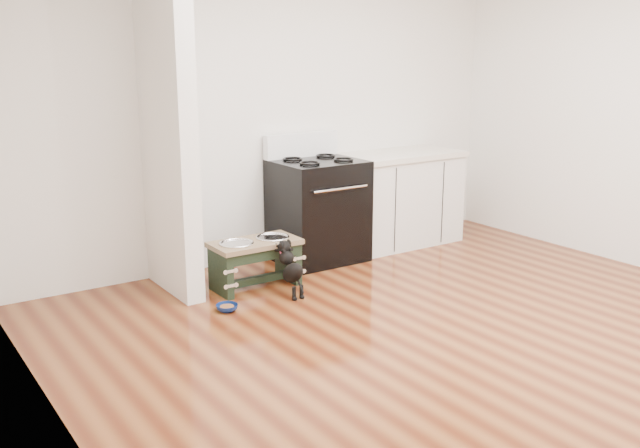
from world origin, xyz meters
The scene contains 8 objects.
ground centered at (0.00, 0.00, 0.00)m, with size 5.00×5.00×0.00m, color #4C1D0D.
room_shell centered at (0.00, 0.00, 1.62)m, with size 5.00×5.00×5.00m.
partition_wall centered at (-1.18, 2.10, 1.35)m, with size 0.15×0.80×2.70m, color silver.
oven_range centered at (0.25, 2.16, 0.48)m, with size 0.76×0.69×1.14m.
cabinet_run centered at (1.23, 2.18, 0.45)m, with size 1.24×0.64×0.91m.
dog_feeder centered at (-0.61, 1.79, 0.28)m, with size 0.71×0.38×0.41m.
puppy centered at (-0.48, 1.46, 0.24)m, with size 0.13×0.37×0.43m.
floor_bowl centered at (-1.05, 1.43, 0.03)m, with size 0.18×0.18×0.05m.
Camera 1 is at (-3.27, -3.07, 1.91)m, focal length 40.00 mm.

